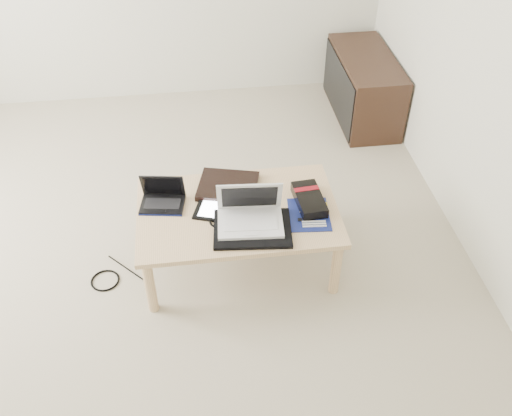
{
  "coord_description": "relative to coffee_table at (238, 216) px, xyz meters",
  "views": [
    {
      "loc": [
        0.43,
        -2.38,
        2.46
      ],
      "look_at": [
        0.73,
        -0.04,
        0.4
      ],
      "focal_mm": 40.0,
      "sensor_mm": 36.0,
      "label": 1
    }
  ],
  "objects": [
    {
      "name": "floor_cable_coil",
      "position": [
        -0.78,
        -0.06,
        -0.35
      ],
      "size": [
        0.21,
        0.21,
        0.01
      ],
      "primitive_type": "torus",
      "rotation": [
        0.0,
        0.0,
        0.33
      ],
      "color": "black",
      "rests_on": "ground"
    },
    {
      "name": "book",
      "position": [
        -0.03,
        0.19,
        0.06
      ],
      "size": [
        0.39,
        0.35,
        0.03
      ],
      "color": "black",
      "rests_on": "coffee_table"
    },
    {
      "name": "motherboard",
      "position": [
        0.38,
        -0.09,
        0.05
      ],
      "size": [
        0.24,
        0.29,
        0.01
      ],
      "color": "#0D1255",
      "rests_on": "coffee_table"
    },
    {
      "name": "neoprene_sleeve",
      "position": [
        0.06,
        -0.17,
        0.06
      ],
      "size": [
        0.43,
        0.33,
        0.02
      ],
      "primitive_type": "cube",
      "rotation": [
        0.0,
        0.0,
        -0.1
      ],
      "color": "black",
      "rests_on": "coffee_table"
    },
    {
      "name": "ground",
      "position": [
        -0.63,
        0.04,
        -0.35
      ],
      "size": [
        4.0,
        4.0,
        0.0
      ],
      "primitive_type": "plane",
      "color": "#B9AC96",
      "rests_on": "ground"
    },
    {
      "name": "media_cabinet",
      "position": [
        1.14,
        1.49,
        -0.1
      ],
      "size": [
        0.41,
        0.9,
        0.5
      ],
      "color": "#352216",
      "rests_on": "ground"
    },
    {
      "name": "tablet",
      "position": [
        -0.1,
        0.01,
        0.06
      ],
      "size": [
        0.31,
        0.27,
        0.01
      ],
      "color": "black",
      "rests_on": "coffee_table"
    },
    {
      "name": "gpu_box",
      "position": [
        0.4,
        -0.0,
        0.08
      ],
      "size": [
        0.16,
        0.29,
        0.06
      ],
      "color": "black",
      "rests_on": "coffee_table"
    },
    {
      "name": "white_laptop",
      "position": [
        0.05,
        -0.12,
        0.12
      ],
      "size": [
        0.36,
        0.27,
        0.24
      ],
      "color": "silver",
      "rests_on": "neoprene_sleeve"
    },
    {
      "name": "coffee_table",
      "position": [
        0.0,
        0.0,
        0.0
      ],
      "size": [
        1.1,
        0.7,
        0.4
      ],
      "color": "tan",
      "rests_on": "ground"
    },
    {
      "name": "floor_cable_trail",
      "position": [
        -0.65,
        0.01,
        -0.35
      ],
      "size": [
        0.24,
        0.25,
        0.01
      ],
      "primitive_type": "cylinder",
      "rotation": [
        1.57,
        0.0,
        0.76
      ],
      "color": "black",
      "rests_on": "ground"
    },
    {
      "name": "remote",
      "position": [
        0.08,
        -0.0,
        0.06
      ],
      "size": [
        0.06,
        0.24,
        0.02
      ],
      "color": "silver",
      "rests_on": "coffee_table"
    },
    {
      "name": "cable_coil",
      "position": [
        -0.11,
        -0.09,
        0.05
      ],
      "size": [
        0.1,
        0.1,
        0.01
      ],
      "primitive_type": "torus",
      "rotation": [
        0.0,
        0.0,
        -0.0
      ],
      "color": "black",
      "rests_on": "coffee_table"
    },
    {
      "name": "netbook",
      "position": [
        -0.4,
        0.11,
        0.08
      ],
      "size": [
        0.26,
        0.21,
        0.17
      ],
      "color": "black",
      "rests_on": "coffee_table"
    }
  ]
}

